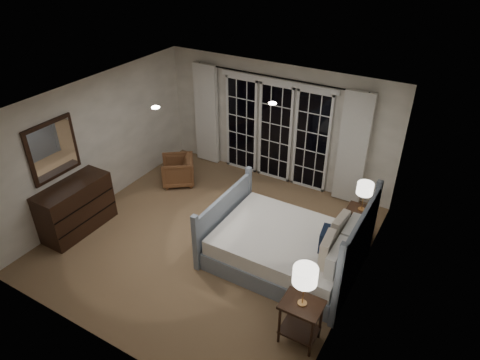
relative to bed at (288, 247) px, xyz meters
The scene contains 20 objects.
floor 1.46m from the bed, behind, with size 5.00×5.00×0.00m, color olive.
ceiling 2.58m from the bed, behind, with size 5.00×5.00×0.00m, color silver.
wall_left 4.02m from the bed, behind, with size 0.02×5.00×2.50m, color white.
wall_right 1.42m from the bed, ahead, with size 0.02×5.00×2.50m, color white.
wall_back 2.92m from the bed, 120.61° to the left, with size 5.00×0.02×2.50m, color white.
wall_front 3.11m from the bed, 118.42° to the right, with size 5.00×0.02×2.50m, color white.
french_doors 2.84m from the bed, 121.04° to the left, with size 2.50×0.04×2.20m.
curtain_rod 3.30m from the bed, 121.69° to the left, with size 0.03×0.03×3.50m, color black.
curtain_left 3.90m from the bed, 143.47° to the left, with size 0.55×0.10×2.25m, color silver.
curtain_right 2.42m from the bed, 84.04° to the left, with size 0.55×0.10×2.25m, color silver.
downlight_a 2.29m from the bed, 141.43° to the left, with size 0.12×0.12×0.01m, color white.
downlight_b 2.99m from the bed, 165.76° to the right, with size 0.12×0.12×0.01m, color white.
bed is the anchor object (origin of this frame).
nightstand_left 1.50m from the bed, 59.17° to the right, with size 0.53×0.42×0.68m.
nightstand_right 1.45m from the bed, 56.63° to the left, with size 0.47×0.38×0.61m.
lamp_left 1.70m from the bed, 59.17° to the right, with size 0.31×0.31×0.60m.
lamp_right 1.60m from the bed, 56.63° to the left, with size 0.27×0.27×0.53m.
armchair 3.26m from the bed, 159.90° to the left, with size 0.64×0.66×0.60m, color brown.
dresser 3.79m from the bed, 163.89° to the right, with size 0.56×1.32×0.94m.
mirror 4.20m from the bed, 164.82° to the right, with size 0.05×0.85×1.00m.
Camera 1 is at (3.40, -4.84, 4.84)m, focal length 32.00 mm.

